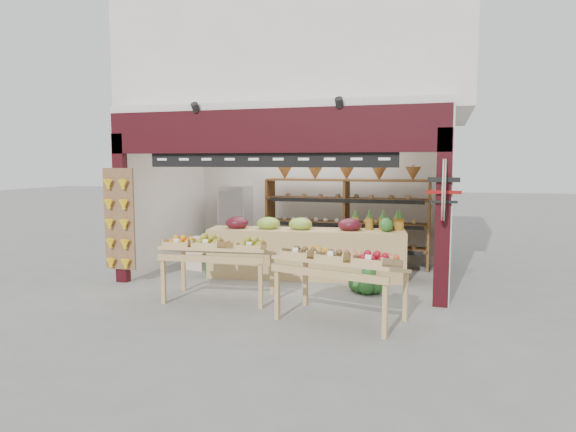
# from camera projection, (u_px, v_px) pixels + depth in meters

# --- Properties ---
(ground) EXTENTS (60.00, 60.00, 0.00)m
(ground) POSITION_uv_depth(u_px,v_px,m) (286.00, 279.00, 9.49)
(ground) COLOR slate
(ground) RESTS_ON ground
(shop_structure) EXTENTS (6.36, 5.12, 5.40)m
(shop_structure) POSITION_uv_depth(u_px,v_px,m) (308.00, 76.00, 10.61)
(shop_structure) COLOR beige
(shop_structure) RESTS_ON ground
(banana_board) EXTENTS (0.60, 0.15, 1.80)m
(banana_board) POSITION_uv_depth(u_px,v_px,m) (118.00, 221.00, 9.04)
(banana_board) COLOR brown
(banana_board) RESTS_ON ground
(gift_sign) EXTENTS (0.04, 0.93, 0.92)m
(gift_sign) POSITION_uv_depth(u_px,v_px,m) (444.00, 190.00, 7.42)
(gift_sign) COLOR #B3E1C8
(gift_sign) RESTS_ON ground
(back_shelving) EXTENTS (3.39, 0.56, 2.06)m
(back_shelving) POSITION_uv_depth(u_px,v_px,m) (346.00, 205.00, 10.67)
(back_shelving) COLOR brown
(back_shelving) RESTS_ON ground
(refrigerator) EXTENTS (0.64, 0.64, 1.61)m
(refrigerator) POSITION_uv_depth(u_px,v_px,m) (236.00, 221.00, 11.71)
(refrigerator) COLOR silver
(refrigerator) RESTS_ON ground
(cardboard_stack) EXTENTS (1.03, 0.74, 0.66)m
(cardboard_stack) POSITION_uv_depth(u_px,v_px,m) (209.00, 258.00, 10.25)
(cardboard_stack) COLOR silver
(cardboard_stack) RESTS_ON ground
(mid_counter) EXTENTS (3.70, 1.25, 1.13)m
(mid_counter) POSITION_uv_depth(u_px,v_px,m) (305.00, 251.00, 9.56)
(mid_counter) COLOR tan
(mid_counter) RESTS_ON ground
(display_table_left) EXTENTS (1.73, 1.09, 1.04)m
(display_table_left) POSITION_uv_depth(u_px,v_px,m) (213.00, 248.00, 8.06)
(display_table_left) COLOR tan
(display_table_left) RESTS_ON ground
(display_table_right) EXTENTS (1.83, 1.28, 1.05)m
(display_table_right) POSITION_uv_depth(u_px,v_px,m) (342.00, 260.00, 6.93)
(display_table_right) COLOR tan
(display_table_right) RESTS_ON ground
(watermelon_pile) EXTENTS (0.60, 0.60, 0.47)m
(watermelon_pile) POSITION_uv_depth(u_px,v_px,m) (366.00, 283.00, 8.52)
(watermelon_pile) COLOR #194B1A
(watermelon_pile) RESTS_ON ground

